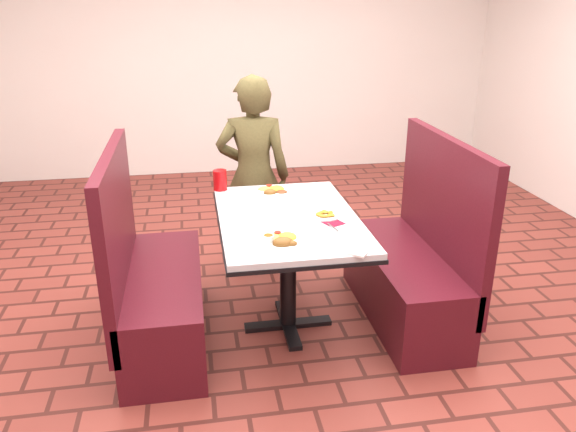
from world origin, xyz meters
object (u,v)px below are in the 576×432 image
at_px(plantain_plate, 325,215).
at_px(diner_person, 254,176).
at_px(booth_bench_left, 155,291).
at_px(near_dinner_plate, 282,238).
at_px(far_dinner_plate, 273,189).
at_px(red_tumbler, 220,180).
at_px(booth_bench_right, 412,270).
at_px(dining_table, 288,231).

bearing_deg(plantain_plate, diner_person, 108.67).
relative_size(booth_bench_left, diner_person, 0.82).
height_order(diner_person, near_dinner_plate, diner_person).
bearing_deg(far_dinner_plate, booth_bench_left, -151.00).
bearing_deg(red_tumbler, booth_bench_right, -25.56).
bearing_deg(far_dinner_plate, near_dinner_plate, -95.15).
xyz_separation_m(booth_bench_right, near_dinner_plate, (-0.89, -0.38, 0.45)).
distance_m(booth_bench_right, red_tumbler, 1.37).
distance_m(booth_bench_right, diner_person, 1.32).
bearing_deg(diner_person, red_tumbler, 60.23).
height_order(booth_bench_left, plantain_plate, booth_bench_left).
bearing_deg(booth_bench_left, booth_bench_right, 0.00).
xyz_separation_m(plantain_plate, red_tumbler, (-0.57, 0.60, 0.06)).
distance_m(plantain_plate, red_tumbler, 0.83).
distance_m(booth_bench_left, plantain_plate, 1.10).
bearing_deg(booth_bench_right, booth_bench_left, 180.00).
xyz_separation_m(far_dinner_plate, red_tumbler, (-0.34, 0.12, 0.04)).
bearing_deg(booth_bench_right, near_dinner_plate, -157.23).
relative_size(far_dinner_plate, plantain_plate, 1.43).
distance_m(diner_person, plantain_plate, 0.97).
height_order(diner_person, red_tumbler, diner_person).
bearing_deg(plantain_plate, red_tumbler, 133.36).
bearing_deg(booth_bench_left, near_dinner_plate, -28.13).
distance_m(far_dinner_plate, red_tumbler, 0.36).
bearing_deg(booth_bench_right, red_tumbler, 154.44).
bearing_deg(booth_bench_left, far_dinner_plate, 29.00).
xyz_separation_m(booth_bench_right, far_dinner_plate, (-0.82, 0.43, 0.44)).
distance_m(booth_bench_left, diner_person, 1.19).
height_order(booth_bench_left, far_dinner_plate, booth_bench_left).
height_order(booth_bench_right, near_dinner_plate, booth_bench_right).
bearing_deg(dining_table, booth_bench_left, 180.00).
bearing_deg(red_tumbler, plantain_plate, -46.64).
xyz_separation_m(booth_bench_left, far_dinner_plate, (0.77, 0.43, 0.44)).
bearing_deg(red_tumbler, dining_table, -56.98).
bearing_deg(dining_table, near_dinner_plate, -104.37).
height_order(dining_table, diner_person, diner_person).
relative_size(booth_bench_right, red_tumbler, 8.93).
distance_m(near_dinner_plate, plantain_plate, 0.45).
distance_m(diner_person, near_dinner_plate, 1.25).
distance_m(diner_person, far_dinner_plate, 0.45).
xyz_separation_m(booth_bench_left, booth_bench_right, (1.60, 0.00, 0.00)).
bearing_deg(dining_table, diner_person, 96.64).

